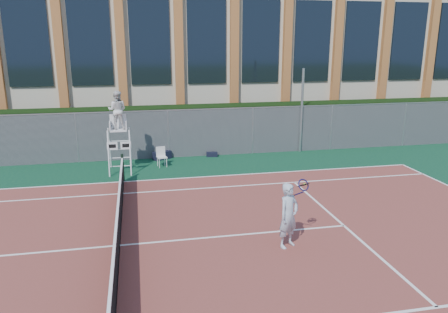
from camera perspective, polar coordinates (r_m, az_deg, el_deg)
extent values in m
plane|color=#233814|center=(12.08, -13.50, -11.36)|extent=(120.00, 120.00, 0.00)
cube|color=#0B3426|center=(12.99, -13.38, -9.41)|extent=(36.00, 20.00, 0.01)
cube|color=brown|center=(12.08, -13.51, -11.28)|extent=(23.77, 10.97, 0.02)
cylinder|color=black|center=(17.13, -13.09, -1.46)|extent=(0.10, 0.10, 1.10)
cube|color=black|center=(11.89, -13.64, -9.37)|extent=(0.03, 11.00, 0.86)
cube|color=white|center=(11.71, -13.77, -7.34)|extent=(0.06, 11.20, 0.07)
cube|color=black|center=(21.28, -12.93, 3.25)|extent=(40.00, 1.40, 2.20)
cube|color=beige|center=(28.89, -12.97, 12.04)|extent=(44.00, 10.00, 8.00)
cylinder|color=#9EA0A5|center=(21.29, 10.11, 5.88)|extent=(0.12, 0.12, 4.01)
cylinder|color=white|center=(17.97, -14.85, 0.29)|extent=(0.05, 0.51, 1.84)
cylinder|color=white|center=(17.93, -12.15, 0.43)|extent=(0.05, 0.51, 1.84)
cylinder|color=white|center=(18.88, -14.70, 1.00)|extent=(0.05, 0.51, 1.84)
cylinder|color=white|center=(18.85, -12.13, 1.13)|extent=(0.05, 0.51, 1.84)
cube|color=white|center=(18.22, -13.62, 3.38)|extent=(0.66, 0.57, 0.06)
cube|color=white|center=(18.41, -13.66, 4.54)|extent=(0.66, 0.05, 0.57)
cube|color=white|center=(17.98, -14.39, 1.33)|extent=(0.41, 0.03, 0.32)
cube|color=white|center=(17.96, -12.71, 1.42)|extent=(0.41, 0.03, 0.32)
imported|color=white|center=(18.12, -13.77, 5.91)|extent=(0.86, 0.74, 1.55)
cube|color=silver|center=(18.87, -8.12, -0.10)|extent=(0.46, 0.46, 0.04)
cube|color=silver|center=(18.98, -8.28, 0.68)|extent=(0.39, 0.12, 0.42)
cylinder|color=silver|center=(18.74, -8.44, -0.91)|extent=(0.03, 0.03, 0.39)
cylinder|color=silver|center=(18.82, -7.50, -0.81)|extent=(0.03, 0.03, 0.39)
cylinder|color=silver|center=(19.04, -8.68, -0.66)|extent=(0.03, 0.03, 0.39)
cylinder|color=silver|center=(19.11, -7.75, -0.57)|extent=(0.03, 0.03, 0.39)
cube|color=black|center=(20.12, -8.08, 0.16)|extent=(0.90, 0.70, 0.36)
cube|color=black|center=(20.39, -1.58, 0.28)|extent=(0.55, 0.32, 0.21)
imported|color=#ADBFD0|center=(11.48, 8.43, -7.63)|extent=(0.75, 0.67, 1.73)
torus|color=#131245|center=(11.59, 10.34, -3.67)|extent=(0.38, 0.30, 0.30)
sphere|color=#CCE533|center=(11.80, 10.46, -3.60)|extent=(0.07, 0.07, 0.07)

